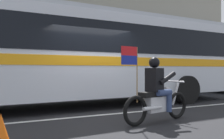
{
  "coord_description": "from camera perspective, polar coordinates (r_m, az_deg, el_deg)",
  "views": [
    {
      "loc": [
        -2.73,
        -6.82,
        1.27
      ],
      "look_at": [
        0.42,
        -0.43,
        1.27
      ],
      "focal_mm": 39.1,
      "sensor_mm": 36.0,
      "label": 1
    }
  ],
  "objects": [
    {
      "name": "ground_plane",
      "position": [
        7.45,
        -4.44,
        -9.81
      ],
      "size": [
        60.0,
        60.0,
        0.0
      ],
      "primitive_type": "plane",
      "color": "black"
    },
    {
      "name": "sidewalk_curb",
      "position": [
        12.29,
        -13.37,
        -5.58
      ],
      "size": [
        28.0,
        3.8,
        0.15
      ],
      "primitive_type": "cube",
      "color": "gray",
      "rests_on": "ground_plane"
    },
    {
      "name": "lane_center_stripe",
      "position": [
        6.91,
        -2.55,
        -10.56
      ],
      "size": [
        26.6,
        0.14,
        0.01
      ],
      "primitive_type": "cube",
      "color": "silver",
      "rests_on": "ground_plane"
    },
    {
      "name": "transit_bus",
      "position": [
        8.68,
        -4.02,
        4.06
      ],
      "size": [
        11.65,
        3.04,
        3.22
      ],
      "color": "silver",
      "rests_on": "ground_plane"
    },
    {
      "name": "motorcycle_with_rider",
      "position": [
        5.98,
        10.5,
        -5.79
      ],
      "size": [
        2.17,
        0.74,
        1.78
      ],
      "color": "black",
      "rests_on": "ground_plane"
    },
    {
      "name": "traffic_cone",
      "position": [
        4.5,
        -24.55,
        -13.0
      ],
      "size": [
        0.36,
        0.36,
        0.55
      ],
      "color": "#EA590F",
      "rests_on": "ground_plane"
    }
  ]
}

